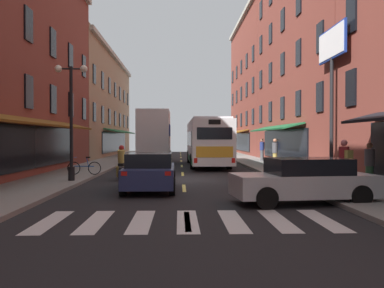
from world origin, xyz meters
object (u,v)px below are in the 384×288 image
transit_bus (207,142)px  box_truck (155,137)px  sedan_mid (304,181)px  pedestrian_mid (275,152)px  sedan_near (150,172)px  pedestrian_near (344,163)px  motorcycle_rider (122,165)px  bicycle_near (84,168)px  billboard_sign (332,61)px  pedestrian_far (369,165)px  street_lamp_twin (71,117)px  pedestrian_rear (262,149)px

transit_bus → box_truck: size_ratio=1.47×
sedan_mid → pedestrian_mid: 14.62m
box_truck → sedan_near: bearing=-87.3°
box_truck → pedestrian_near: (7.92, -18.75, -1.00)m
pedestrian_mid → sedan_near: bearing=-135.8°
box_truck → motorcycle_rider: (-0.81, -13.64, -1.38)m
transit_bus → sedan_near: 14.15m
bicycle_near → billboard_sign: bearing=-7.8°
pedestrian_near → pedestrian_far: bearing=-1.4°
sedan_near → sedan_mid: bearing=-33.6°
box_truck → street_lamp_twin: bearing=-100.2°
box_truck → pedestrian_mid: box_truck is taller
box_truck → pedestrian_mid: size_ratio=4.24×
bicycle_near → street_lamp_twin: (0.10, -2.86, 2.44)m
sedan_near → pedestrian_rear: pedestrian_rear is taller
sedan_near → bicycle_near: (-3.70, 5.35, -0.22)m
sedan_mid → motorcycle_rider: bearing=131.5°
bicycle_near → transit_bus: bearing=51.0°
sedan_mid → pedestrian_near: (2.17, 2.29, 0.39)m
billboard_sign → pedestrian_rear: bearing=91.5°
box_truck → sedan_mid: (5.75, -21.05, -1.39)m
billboard_sign → pedestrian_far: 6.32m
sedan_mid → bicycle_near: sedan_mid is taller
pedestrian_mid → pedestrian_near: bearing=-103.7°
pedestrian_near → transit_bus: bearing=84.8°
box_truck → pedestrian_far: box_truck is taller
sedan_mid → street_lamp_twin: size_ratio=0.87×
pedestrian_far → motorcycle_rider: bearing=-76.2°
transit_bus → pedestrian_rear: bearing=42.3°
sedan_mid → motorcycle_rider: motorcycle_rider is taller
pedestrian_near → street_lamp_twin: 11.38m
pedestrian_mid → pedestrian_far: bearing=-98.4°
box_truck → pedestrian_rear: (8.80, 0.38, -1.03)m
transit_bus → pedestrian_rear: size_ratio=6.33×
pedestrian_far → street_lamp_twin: size_ratio=0.34×
sedan_near → pedestrian_far: 8.20m
box_truck → street_lamp_twin: 15.57m
pedestrian_mid → transit_bus: bearing=136.3°
billboard_sign → transit_bus: size_ratio=0.63×
box_truck → pedestrian_near: box_truck is taller
transit_bus → motorcycle_rider: size_ratio=5.47×
pedestrian_near → motorcycle_rider: bearing=129.4°
sedan_near → motorcycle_rider: bearing=111.7°
motorcycle_rider → street_lamp_twin: bearing=-139.6°
motorcycle_rider → bicycle_near: (-2.05, 1.20, -0.21)m
transit_bus → motorcycle_rider: bearing=-116.4°
billboard_sign → box_truck: size_ratio=0.92×
box_truck → bicycle_near: 12.86m
transit_bus → pedestrian_mid: transit_bus is taller
pedestrian_far → street_lamp_twin: street_lamp_twin is taller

